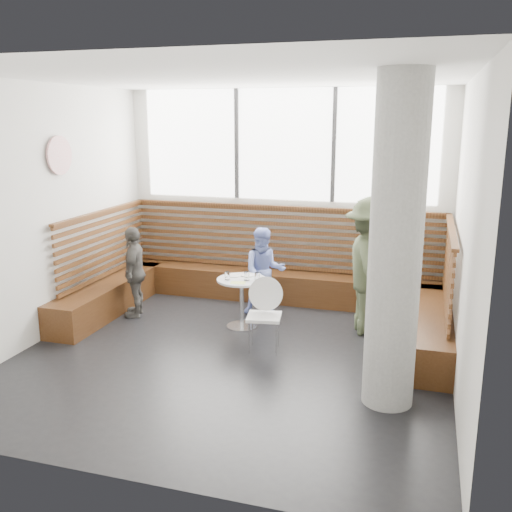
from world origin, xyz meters
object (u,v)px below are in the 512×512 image
(cafe_chair, at_px, (266,309))
(adult_man, at_px, (369,266))
(concrete_column, at_px, (396,246))
(child_back, at_px, (264,271))
(cafe_table, at_px, (242,293))
(child_left, at_px, (135,272))

(cafe_chair, xyz_separation_m, adult_man, (1.14, 0.91, 0.39))
(concrete_column, xyz_separation_m, cafe_chair, (-1.53, 0.96, -1.09))
(adult_man, bearing_deg, child_back, 60.10)
(cafe_table, bearing_deg, adult_man, 10.49)
(cafe_table, height_order, child_left, child_left)
(concrete_column, bearing_deg, child_left, 156.36)
(concrete_column, xyz_separation_m, adult_man, (-0.40, 1.87, -0.70))
(adult_man, bearing_deg, cafe_table, 82.66)
(cafe_table, distance_m, child_back, 0.66)
(concrete_column, xyz_separation_m, child_back, (-1.90, 2.19, -0.97))
(cafe_table, bearing_deg, cafe_chair, -50.35)
(adult_man, xyz_separation_m, child_back, (-1.51, 0.32, -0.27))
(cafe_table, height_order, cafe_chair, cafe_chair)
(child_left, bearing_deg, concrete_column, 49.70)
(concrete_column, distance_m, cafe_chair, 2.11)
(concrete_column, height_order, cafe_chair, concrete_column)
(concrete_column, height_order, adult_man, concrete_column)
(child_back, xyz_separation_m, child_left, (-1.74, -0.59, 0.02))
(cafe_table, xyz_separation_m, child_back, (0.14, 0.63, 0.14))
(concrete_column, bearing_deg, adult_man, 102.03)
(concrete_column, height_order, child_back, concrete_column)
(child_back, bearing_deg, adult_man, -32.39)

